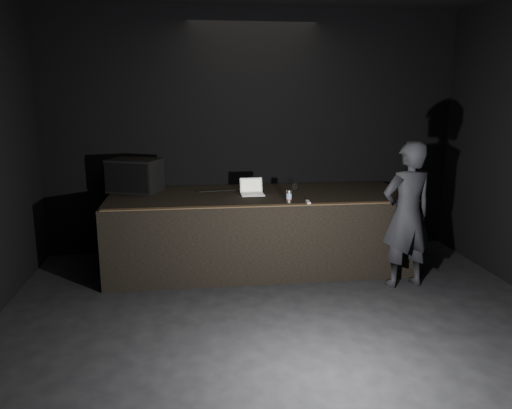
{
  "coord_description": "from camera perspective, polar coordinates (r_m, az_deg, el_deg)",
  "views": [
    {
      "loc": [
        -0.88,
        -3.76,
        2.34
      ],
      "look_at": [
        -0.1,
        2.3,
        0.96
      ],
      "focal_mm": 35.0,
      "sensor_mm": 36.0,
      "label": 1
    }
  ],
  "objects": [
    {
      "name": "room_walls",
      "position": [
        3.87,
        5.93,
        7.97
      ],
      "size": [
        6.1,
        7.1,
        3.52
      ],
      "color": "black",
      "rests_on": "ground"
    },
    {
      "name": "plastic_cup",
      "position": [
        6.95,
        4.44,
        2.02
      ],
      "size": [
        0.08,
        0.08,
        0.1
      ],
      "primitive_type": "cylinder",
      "color": "white",
      "rests_on": "stage_riser"
    },
    {
      "name": "beer_can",
      "position": [
        6.15,
        3.78,
        0.9
      ],
      "size": [
        0.07,
        0.07,
        0.16
      ],
      "color": "silver",
      "rests_on": "stage_riser"
    },
    {
      "name": "ground",
      "position": [
        4.52,
        5.31,
        -18.53
      ],
      "size": [
        7.0,
        7.0,
        0.0
      ],
      "primitive_type": "plane",
      "color": "black",
      "rests_on": "ground"
    },
    {
      "name": "person",
      "position": [
        6.26,
        16.87,
        -1.14
      ],
      "size": [
        0.71,
        0.52,
        1.79
      ],
      "primitive_type": "imported",
      "rotation": [
        0.0,
        0.0,
        3.3
      ],
      "color": "black",
      "rests_on": "ground"
    },
    {
      "name": "laptop",
      "position": [
        6.67,
        -0.47,
        1.64
      ],
      "size": [
        0.31,
        0.28,
        0.21
      ],
      "rotation": [
        0.0,
        0.0,
        0.03
      ],
      "color": "silver",
      "rests_on": "stage_riser"
    },
    {
      "name": "stage_riser",
      "position": [
        6.8,
        0.42,
        -2.93
      ],
      "size": [
        4.0,
        1.5,
        1.0
      ],
      "primitive_type": "cube",
      "color": "black",
      "rests_on": "ground"
    },
    {
      "name": "cable",
      "position": [
        6.9,
        -2.82,
        1.62
      ],
      "size": [
        0.92,
        0.15,
        0.02
      ],
      "primitive_type": "cylinder",
      "rotation": [
        0.0,
        1.57,
        0.15
      ],
      "color": "black",
      "rests_on": "stage_riser"
    },
    {
      "name": "stage_monitor",
      "position": [
        7.02,
        -13.7,
        3.25
      ],
      "size": [
        0.8,
        0.69,
        0.45
      ],
      "rotation": [
        0.0,
        0.0,
        -0.37
      ],
      "color": "black",
      "rests_on": "stage_riser"
    },
    {
      "name": "riser_lip",
      "position": [
        6.0,
        1.33,
        -0.1
      ],
      "size": [
        3.92,
        0.1,
        0.01
      ],
      "primitive_type": "cube",
      "color": "brown",
      "rests_on": "stage_riser"
    },
    {
      "name": "wii_remote",
      "position": [
        6.15,
        5.97,
        0.25
      ],
      "size": [
        0.05,
        0.16,
        0.03
      ],
      "primitive_type": "cube",
      "rotation": [
        0.0,
        0.0,
        -0.05
      ],
      "color": "silver",
      "rests_on": "stage_riser"
    }
  ]
}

